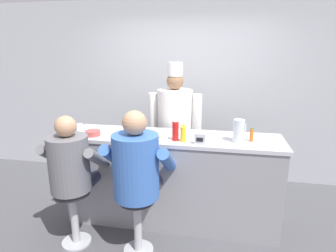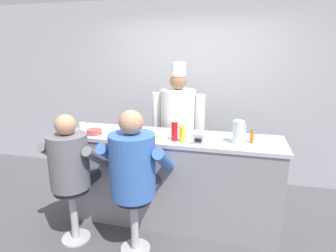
{
  "view_description": "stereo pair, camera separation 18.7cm",
  "coord_description": "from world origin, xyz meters",
  "px_view_note": "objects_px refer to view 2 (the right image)",
  "views": [
    {
      "loc": [
        0.51,
        -2.63,
        1.95
      ],
      "look_at": [
        -0.04,
        0.28,
        1.16
      ],
      "focal_mm": 30.0,
      "sensor_mm": 36.0,
      "label": 1
    },
    {
      "loc": [
        0.7,
        -2.59,
        1.95
      ],
      "look_at": [
        -0.04,
        0.28,
        1.16
      ],
      "focal_mm": 30.0,
      "sensor_mm": 36.0,
      "label": 2
    }
  ],
  "objects_px": {
    "water_pitcher_clear": "(238,132)",
    "napkin_dispenser_chrome": "(198,139)",
    "cook_in_whites_near": "(178,125)",
    "mustard_bottle_yellow": "(182,133)",
    "diner_seated_grey": "(71,165)",
    "coffee_mug_white": "(83,126)",
    "coffee_mug_tan": "(131,135)",
    "ketchup_bottle_red": "(175,129)",
    "cereal_bowl": "(94,132)",
    "breakfast_plate": "(157,137)",
    "hot_sauce_bottle_orange": "(252,137)",
    "diner_seated_blue": "(134,168)"
  },
  "relations": [
    {
      "from": "hot_sauce_bottle_orange",
      "to": "cook_in_whites_near",
      "type": "relative_size",
      "value": 0.08
    },
    {
      "from": "water_pitcher_clear",
      "to": "coffee_mug_tan",
      "type": "height_order",
      "value": "water_pitcher_clear"
    },
    {
      "from": "breakfast_plate",
      "to": "cook_in_whites_near",
      "type": "distance_m",
      "value": 0.76
    },
    {
      "from": "water_pitcher_clear",
      "to": "breakfast_plate",
      "type": "xyz_separation_m",
      "value": [
        -0.85,
        -0.04,
        -0.11
      ]
    },
    {
      "from": "ketchup_bottle_red",
      "to": "mustard_bottle_yellow",
      "type": "distance_m",
      "value": 0.09
    },
    {
      "from": "coffee_mug_white",
      "to": "mustard_bottle_yellow",
      "type": "bearing_deg",
      "value": -8.21
    },
    {
      "from": "hot_sauce_bottle_orange",
      "to": "breakfast_plate",
      "type": "xyz_separation_m",
      "value": [
        -0.99,
        -0.09,
        -0.06
      ]
    },
    {
      "from": "hot_sauce_bottle_orange",
      "to": "water_pitcher_clear",
      "type": "height_order",
      "value": "water_pitcher_clear"
    },
    {
      "from": "coffee_mug_tan",
      "to": "ketchup_bottle_red",
      "type": "bearing_deg",
      "value": 7.77
    },
    {
      "from": "breakfast_plate",
      "to": "ketchup_bottle_red",
      "type": "bearing_deg",
      "value": -7.48
    },
    {
      "from": "hot_sauce_bottle_orange",
      "to": "napkin_dispenser_chrome",
      "type": "relative_size",
      "value": 1.29
    },
    {
      "from": "water_pitcher_clear",
      "to": "napkin_dispenser_chrome",
      "type": "relative_size",
      "value": 2.14
    },
    {
      "from": "coffee_mug_tan",
      "to": "napkin_dispenser_chrome",
      "type": "xyz_separation_m",
      "value": [
        0.73,
        -0.01,
        0.01
      ]
    },
    {
      "from": "cereal_bowl",
      "to": "diner_seated_grey",
      "type": "distance_m",
      "value": 0.5
    },
    {
      "from": "mustard_bottle_yellow",
      "to": "diner_seated_grey",
      "type": "xyz_separation_m",
      "value": [
        -1.06,
        -0.41,
        -0.3
      ]
    },
    {
      "from": "cereal_bowl",
      "to": "coffee_mug_white",
      "type": "distance_m",
      "value": 0.28
    },
    {
      "from": "coffee_mug_white",
      "to": "napkin_dispenser_chrome",
      "type": "height_order",
      "value": "napkin_dispenser_chrome"
    },
    {
      "from": "hot_sauce_bottle_orange",
      "to": "cereal_bowl",
      "type": "bearing_deg",
      "value": -176.24
    },
    {
      "from": "cook_in_whites_near",
      "to": "napkin_dispenser_chrome",
      "type": "bearing_deg",
      "value": -64.9
    },
    {
      "from": "coffee_mug_tan",
      "to": "diner_seated_grey",
      "type": "bearing_deg",
      "value": -143.59
    },
    {
      "from": "breakfast_plate",
      "to": "coffee_mug_white",
      "type": "xyz_separation_m",
      "value": [
        -0.97,
        0.13,
        0.03
      ]
    },
    {
      "from": "mustard_bottle_yellow",
      "to": "napkin_dispenser_chrome",
      "type": "xyz_separation_m",
      "value": [
        0.18,
        -0.05,
        -0.04
      ]
    },
    {
      "from": "hot_sauce_bottle_orange",
      "to": "coffee_mug_tan",
      "type": "height_order",
      "value": "hot_sauce_bottle_orange"
    },
    {
      "from": "coffee_mug_tan",
      "to": "mustard_bottle_yellow",
      "type": "bearing_deg",
      "value": 4.12
    },
    {
      "from": "ketchup_bottle_red",
      "to": "cereal_bowl",
      "type": "distance_m",
      "value": 0.94
    },
    {
      "from": "ketchup_bottle_red",
      "to": "napkin_dispenser_chrome",
      "type": "bearing_deg",
      "value": -15.67
    },
    {
      "from": "breakfast_plate",
      "to": "coffee_mug_tan",
      "type": "xyz_separation_m",
      "value": [
        -0.26,
        -0.09,
        0.03
      ]
    },
    {
      "from": "coffee_mug_white",
      "to": "coffee_mug_tan",
      "type": "height_order",
      "value": "coffee_mug_tan"
    },
    {
      "from": "cereal_bowl",
      "to": "coffee_mug_white",
      "type": "relative_size",
      "value": 1.35
    },
    {
      "from": "breakfast_plate",
      "to": "diner_seated_grey",
      "type": "bearing_deg",
      "value": -148.82
    },
    {
      "from": "napkin_dispenser_chrome",
      "to": "cook_in_whites_near",
      "type": "relative_size",
      "value": 0.06
    },
    {
      "from": "breakfast_plate",
      "to": "diner_seated_grey",
      "type": "distance_m",
      "value": 0.92
    },
    {
      "from": "coffee_mug_white",
      "to": "cook_in_whites_near",
      "type": "height_order",
      "value": "cook_in_whites_near"
    },
    {
      "from": "breakfast_plate",
      "to": "napkin_dispenser_chrome",
      "type": "distance_m",
      "value": 0.48
    },
    {
      "from": "coffee_mug_tan",
      "to": "diner_seated_grey",
      "type": "xyz_separation_m",
      "value": [
        -0.51,
        -0.37,
        -0.24
      ]
    },
    {
      "from": "mustard_bottle_yellow",
      "to": "coffee_mug_tan",
      "type": "bearing_deg",
      "value": -175.88
    },
    {
      "from": "hot_sauce_bottle_orange",
      "to": "coffee_mug_white",
      "type": "distance_m",
      "value": 1.96
    },
    {
      "from": "coffee_mug_tan",
      "to": "cereal_bowl",
      "type": "bearing_deg",
      "value": 172.33
    },
    {
      "from": "ketchup_bottle_red",
      "to": "water_pitcher_clear",
      "type": "bearing_deg",
      "value": 5.46
    },
    {
      "from": "water_pitcher_clear",
      "to": "coffee_mug_tan",
      "type": "bearing_deg",
      "value": -173.57
    },
    {
      "from": "hot_sauce_bottle_orange",
      "to": "coffee_mug_white",
      "type": "relative_size",
      "value": 1.16
    },
    {
      "from": "napkin_dispenser_chrome",
      "to": "mustard_bottle_yellow",
      "type": "bearing_deg",
      "value": 164.06
    },
    {
      "from": "ketchup_bottle_red",
      "to": "coffee_mug_tan",
      "type": "height_order",
      "value": "ketchup_bottle_red"
    },
    {
      "from": "cereal_bowl",
      "to": "coffee_mug_tan",
      "type": "relative_size",
      "value": 1.28
    },
    {
      "from": "cereal_bowl",
      "to": "coffee_mug_tan",
      "type": "distance_m",
      "value": 0.48
    },
    {
      "from": "ketchup_bottle_red",
      "to": "mustard_bottle_yellow",
      "type": "xyz_separation_m",
      "value": [
        0.09,
        -0.02,
        -0.03
      ]
    },
    {
      "from": "ketchup_bottle_red",
      "to": "coffee_mug_white",
      "type": "bearing_deg",
      "value": 172.32
    },
    {
      "from": "coffee_mug_white",
      "to": "diner_seated_blue",
      "type": "xyz_separation_m",
      "value": [
        0.88,
        -0.59,
        -0.21
      ]
    },
    {
      "from": "mustard_bottle_yellow",
      "to": "hot_sauce_bottle_orange",
      "type": "distance_m",
      "value": 0.71
    },
    {
      "from": "water_pitcher_clear",
      "to": "diner_seated_blue",
      "type": "relative_size",
      "value": 0.17
    }
  ]
}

